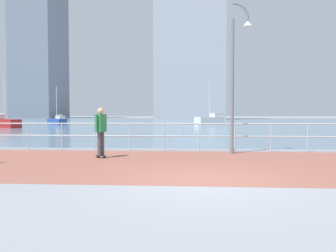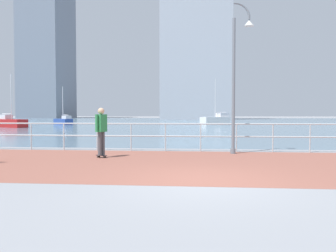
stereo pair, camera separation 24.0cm
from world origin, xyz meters
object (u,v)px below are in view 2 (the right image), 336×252
Objects in this scene: sailboat_blue at (216,119)px; sailboat_teal at (63,121)px; skateboarder at (101,128)px; sailboat_ivory at (11,122)px; lamppost at (238,70)px.

sailboat_blue reaches higher than sailboat_teal.
sailboat_blue is (5.87, 37.13, -0.41)m from skateboarder.
sailboat_teal is at bearing 76.03° from sailboat_ivory.
skateboarder is at bearing -98.98° from sailboat_blue.
lamppost is 36.05m from sailboat_teal.
sailboat_blue is 1.27× the size of sailboat_teal.
lamppost is 30.52m from sailboat_ivory.
sailboat_ivory is (-16.69, 23.11, -0.48)m from skateboarder.
sailboat_teal is at bearing 114.43° from skateboarder.
sailboat_teal is 9.06m from sailboat_ivory.
sailboat_teal is (-20.37, -5.22, -0.13)m from sailboat_blue.
sailboat_ivory reaches higher than skateboarder.
sailboat_ivory is at bearing -103.97° from sailboat_teal.
sailboat_blue is at bearing 31.86° from sailboat_ivory.
sailboat_teal is at bearing -165.62° from sailboat_blue.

